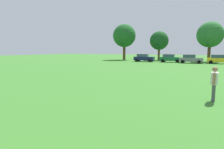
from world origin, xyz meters
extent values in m
plane|color=#387528|center=(0.00, 30.00, 0.00)|extent=(160.00, 160.00, 0.00)
cylinder|color=#4C4C51|center=(6.82, 12.41, 0.43)|extent=(0.16, 0.16, 0.85)
cylinder|color=#4C4C51|center=(6.84, 12.67, 0.43)|extent=(0.16, 0.16, 0.85)
cube|color=white|center=(6.83, 12.54, 1.15)|extent=(0.36, 0.59, 0.60)
cylinder|color=#936B4C|center=(6.80, 12.19, 1.17)|extent=(0.12, 0.12, 0.57)
cylinder|color=#936B4C|center=(6.85, 12.89, 1.17)|extent=(0.12, 0.12, 0.57)
sphere|color=#936B4C|center=(6.83, 12.54, 1.61)|extent=(0.27, 0.27, 0.27)
cube|color=#141E4C|center=(-6.04, 43.77, 0.70)|extent=(4.30, 1.80, 0.76)
cube|color=#334756|center=(-6.39, 43.77, 1.38)|extent=(2.24, 1.58, 0.60)
cylinder|color=black|center=(-4.58, 44.67, 0.32)|extent=(0.64, 0.22, 0.64)
cylinder|color=black|center=(-4.58, 42.87, 0.32)|extent=(0.64, 0.22, 0.64)
cylinder|color=black|center=(-7.50, 44.67, 0.32)|extent=(0.64, 0.22, 0.64)
cylinder|color=black|center=(-7.50, 42.87, 0.32)|extent=(0.64, 0.22, 0.64)
cube|color=#196B38|center=(-0.48, 44.26, 0.70)|extent=(4.30, 1.80, 0.76)
cube|color=#334756|center=(-0.83, 44.26, 1.38)|extent=(2.24, 1.58, 0.60)
cylinder|color=black|center=(0.98, 45.16, 0.32)|extent=(0.64, 0.22, 0.64)
cylinder|color=black|center=(0.98, 43.36, 0.32)|extent=(0.64, 0.22, 0.64)
cylinder|color=black|center=(-1.94, 45.16, 0.32)|extent=(0.64, 0.22, 0.64)
cylinder|color=black|center=(-1.94, 43.36, 0.32)|extent=(0.64, 0.22, 0.64)
cube|color=slate|center=(3.65, 42.88, 0.70)|extent=(4.30, 1.80, 0.76)
cube|color=#334756|center=(3.31, 42.88, 1.38)|extent=(2.24, 1.58, 0.60)
cylinder|color=black|center=(5.11, 43.78, 0.32)|extent=(0.64, 0.22, 0.64)
cylinder|color=black|center=(5.11, 41.98, 0.32)|extent=(0.64, 0.22, 0.64)
cylinder|color=black|center=(2.19, 43.78, 0.32)|extent=(0.64, 0.22, 0.64)
cylinder|color=black|center=(2.19, 41.98, 0.32)|extent=(0.64, 0.22, 0.64)
cube|color=yellow|center=(8.57, 43.52, 0.70)|extent=(4.30, 1.80, 0.76)
cube|color=#334756|center=(8.22, 43.52, 1.38)|extent=(2.24, 1.58, 0.60)
cylinder|color=black|center=(7.10, 44.42, 0.32)|extent=(0.64, 0.22, 0.64)
cylinder|color=black|center=(7.10, 42.62, 0.32)|extent=(0.64, 0.22, 0.64)
cylinder|color=brown|center=(-13.16, 49.57, 1.86)|extent=(0.69, 0.69, 3.72)
sphere|color=#1E5B23|center=(-13.16, 49.57, 6.22)|extent=(5.88, 5.88, 5.88)
cylinder|color=brown|center=(-4.51, 51.29, 1.45)|extent=(0.54, 0.54, 2.91)
sphere|color=#194C1E|center=(-4.51, 51.29, 4.86)|extent=(4.59, 4.59, 4.59)
cylinder|color=brown|center=(6.75, 49.93, 1.75)|extent=(0.65, 0.65, 3.50)
sphere|color=#286B2D|center=(6.75, 49.93, 5.86)|extent=(5.53, 5.53, 5.53)
camera|label=1|loc=(6.45, 1.62, 2.56)|focal=31.59mm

